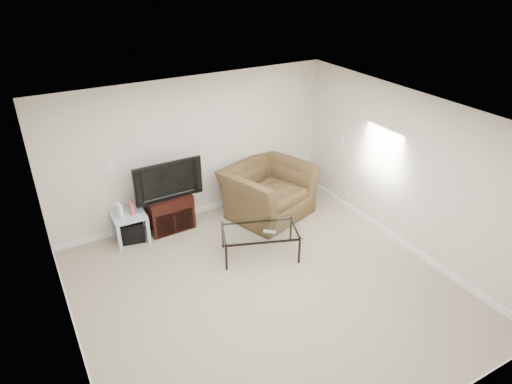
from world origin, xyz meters
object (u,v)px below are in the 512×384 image
side_table (130,227)px  subwoofer (132,230)px  recliner (267,183)px  television (166,178)px  tv_stand (169,211)px  coffee_table (260,242)px

side_table → subwoofer: 0.08m
side_table → subwoofer: size_ratio=1.41×
side_table → recliner: bearing=-8.7°
television → subwoofer: television is taller
television → recliner: (1.70, -0.40, -0.34)m
subwoofer → recliner: recliner is taller
tv_stand → subwoofer: size_ratio=2.04×
tv_stand → television: size_ratio=0.70×
television → subwoofer: (-0.66, -0.01, -0.78)m
tv_stand → television: 0.64m
tv_stand → coffee_table: 1.76m
tv_stand → television: bearing=-90.0°
television → side_table: (-0.69, -0.03, -0.70)m
side_table → recliner: recliner is taller
side_table → coffee_table: (1.64, -1.41, -0.01)m
television → tv_stand: bearing=91.3°
subwoofer → recliner: size_ratio=0.26×
coffee_table → tv_stand: bearing=122.8°
recliner → coffee_table: (-0.75, -1.05, -0.38)m
tv_stand → recliner: bearing=-16.3°
recliner → side_table: bearing=152.7°
coffee_table → side_table: bearing=139.3°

